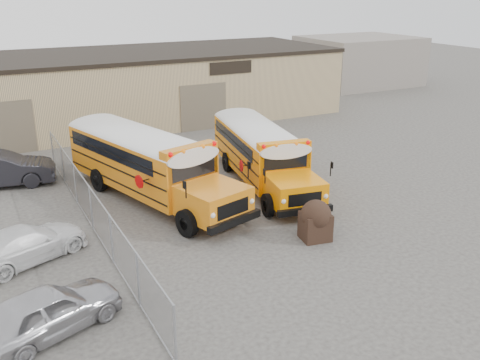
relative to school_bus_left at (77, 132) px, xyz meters
name	(u,v)px	position (x,y,z in m)	size (l,w,h in m)	color
ground	(265,228)	(4.74, -11.37, -1.78)	(120.00, 120.00, 0.00)	#413E3B
warehouse	(121,86)	(4.74, 8.62, 0.60)	(30.20, 10.20, 4.67)	#D3BB82
chainlink_fence	(91,208)	(-1.26, -8.37, -0.87)	(0.07, 18.07, 1.81)	#94979D
distant_building_right	(358,61)	(28.74, 12.63, 0.42)	(10.00, 8.00, 4.40)	gray
school_bus_left	(77,132)	(0.00, 0.00, 0.00)	(5.32, 10.79, 3.07)	orange
school_bus_right	(227,121)	(8.20, -0.99, -0.15)	(3.94, 9.85, 2.81)	orange
tarp_bundle	(316,220)	(5.92, -13.06, -0.98)	(1.18, 1.14, 1.56)	black
car_silver	(48,311)	(-3.82, -14.48, -1.08)	(1.64, 4.07, 1.39)	silver
car_white	(25,244)	(-3.86, -9.86, -1.15)	(1.76, 4.32, 1.25)	white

